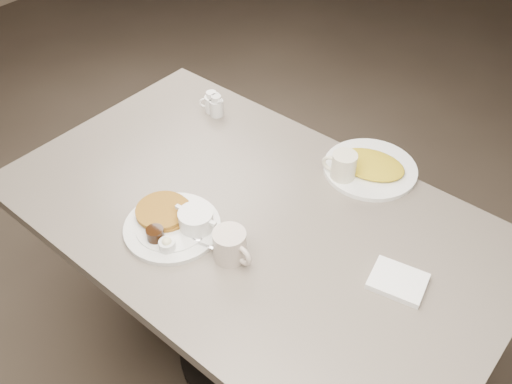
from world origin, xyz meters
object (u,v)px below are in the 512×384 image
Objects in this scene: coffee_mug_near at (231,245)px; hash_plate at (370,167)px; coffee_mug_far at (343,167)px; main_plate at (175,223)px; diner_table at (252,251)px; creamer_right at (216,106)px; creamer_left at (212,102)px.

coffee_mug_near is 0.37× the size of hash_plate.
coffee_mug_far is at bearing -115.75° from hash_plate.
coffee_mug_near is at bearing 6.37° from main_plate.
diner_table is 11.32× the size of coffee_mug_near.
main_plate is 2.67× the size of coffee_mug_near.
creamer_right is (-0.42, 0.30, 0.21)m from diner_table.
main_plate is at bearing -124.29° from diner_table.
coffee_mug_near is 0.67m from creamer_right.
coffee_mug_near is 0.56m from hash_plate.
main_plate is 0.54m from coffee_mug_far.
hash_plate is (0.29, 0.58, -0.01)m from main_plate.
main_plate reaches higher than hash_plate.
diner_table is 0.39m from coffee_mug_far.
coffee_mug_far is at bearing -0.73° from creamer_right.
coffee_mug_near is 1.66× the size of creamer_left.
main_plate is 0.57m from creamer_right.
main_plate is 0.99× the size of hash_plate.
main_plate reaches higher than diner_table.
diner_table is at bearing 55.71° from main_plate.
creamer_left is 0.22× the size of hash_plate.
creamer_left is (-0.45, 0.31, 0.21)m from diner_table.
main_plate is at bearing -116.96° from hash_plate.
creamer_right is (-0.29, 0.49, 0.01)m from main_plate.
main_plate is 0.20m from coffee_mug_near.
creamer_right is at bearing 144.39° from diner_table.
coffee_mug_far reaches higher than main_plate.
hash_plate is (0.62, 0.08, -0.02)m from creamer_left.
diner_table is at bearing -35.61° from creamer_right.
diner_table is 4.21× the size of hash_plate.
creamer_left is (-0.32, 0.49, 0.01)m from main_plate.
coffee_mug_near is at bearing -96.69° from coffee_mug_far.
coffee_mug_far reaches higher than hash_plate.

